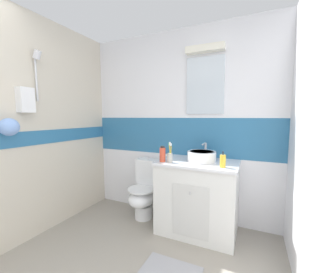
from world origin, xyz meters
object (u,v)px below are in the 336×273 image
Objects in this scene: sink_basin at (202,156)px; toothbrush_cup at (170,157)px; soap_dispenser at (223,161)px; mouthwash_bottle at (163,154)px; toilet at (145,191)px.

toothbrush_cup is (-0.31, -0.21, 0.00)m from sink_basin.
sink_basin is 1.61× the size of toothbrush_cup.
soap_dispenser is 0.67m from mouthwash_bottle.
mouthwash_bottle is (-0.09, 0.00, 0.02)m from toothbrush_cup.
mouthwash_bottle is at bearing -152.68° from sink_basin.
toilet is 4.65× the size of soap_dispenser.
soap_dispenser is (0.27, -0.19, 0.00)m from sink_basin.
sink_basin is 0.48× the size of toilet.
toothbrush_cup is 0.09m from mouthwash_bottle.
toothbrush_cup reaches higher than mouthwash_bottle.
mouthwash_bottle is (-0.67, -0.01, 0.02)m from soap_dispenser.
soap_dispenser is 0.93× the size of mouthwash_bottle.
sink_basin is 0.46m from mouthwash_bottle.
sink_basin is at bearing 27.32° from mouthwash_bottle.
soap_dispenser is (1.05, -0.21, 0.55)m from toilet.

